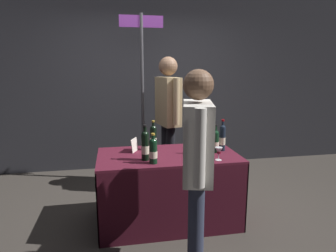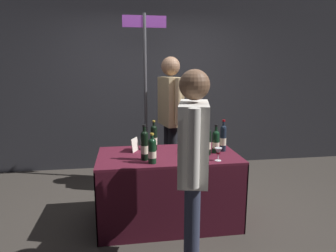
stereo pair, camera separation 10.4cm
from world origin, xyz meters
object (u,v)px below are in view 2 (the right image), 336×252
at_px(tasting_table, 168,175).
at_px(wine_glass_near_vendor, 218,152).
at_px(featured_wine_bottle, 145,145).
at_px(booth_signpost, 145,82).
at_px(taster_foreground_right, 193,156).
at_px(vendor_presenter, 170,111).
at_px(display_bottle_0, 216,141).

xyz_separation_m(tasting_table, wine_glass_near_vendor, (0.45, -0.28, 0.32)).
xyz_separation_m(featured_wine_bottle, booth_signpost, (0.12, 1.36, 0.53)).
bearing_deg(taster_foreground_right, tasting_table, 18.01).
bearing_deg(tasting_table, vendor_presenter, 79.34).
relative_size(wine_glass_near_vendor, vendor_presenter, 0.07).
height_order(tasting_table, featured_wine_bottle, featured_wine_bottle).
bearing_deg(wine_glass_near_vendor, booth_signpost, 111.36).
distance_m(featured_wine_bottle, wine_glass_near_vendor, 0.72).
bearing_deg(taster_foreground_right, wine_glass_near_vendor, -20.52).
distance_m(display_bottle_0, vendor_presenter, 0.99).
xyz_separation_m(tasting_table, taster_foreground_right, (0.06, -0.85, 0.46)).
relative_size(display_bottle_0, wine_glass_near_vendor, 2.35).
height_order(tasting_table, booth_signpost, booth_signpost).
bearing_deg(featured_wine_bottle, booth_signpost, 85.11).
bearing_deg(featured_wine_bottle, display_bottle_0, 10.05).
height_order(wine_glass_near_vendor, booth_signpost, booth_signpost).
bearing_deg(vendor_presenter, featured_wine_bottle, -34.29).
relative_size(tasting_table, display_bottle_0, 4.79).
relative_size(featured_wine_bottle, taster_foreground_right, 0.21).
bearing_deg(display_bottle_0, tasting_table, 177.88).
xyz_separation_m(featured_wine_bottle, wine_glass_near_vendor, (0.70, -0.13, -0.06)).
bearing_deg(tasting_table, display_bottle_0, -2.12).
relative_size(featured_wine_bottle, wine_glass_near_vendor, 2.72).
relative_size(tasting_table, booth_signpost, 0.62).
distance_m(tasting_table, featured_wine_bottle, 0.48).
xyz_separation_m(tasting_table, booth_signpost, (-0.14, 1.21, 0.91)).
bearing_deg(tasting_table, taster_foreground_right, -85.74).
relative_size(display_bottle_0, booth_signpost, 0.13).
distance_m(featured_wine_bottle, taster_foreground_right, 0.77).
xyz_separation_m(wine_glass_near_vendor, taster_foreground_right, (-0.39, -0.57, 0.14)).
distance_m(tasting_table, display_bottle_0, 0.62).
xyz_separation_m(featured_wine_bottle, display_bottle_0, (0.76, 0.13, -0.03)).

